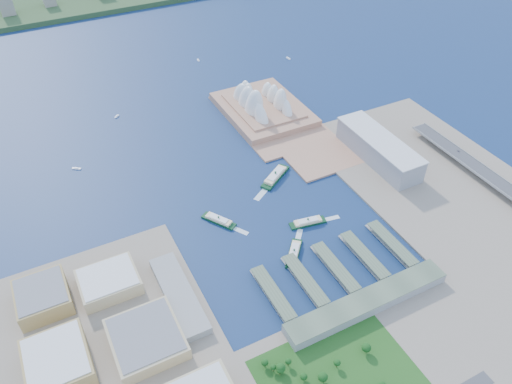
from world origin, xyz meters
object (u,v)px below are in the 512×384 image
toaster_building (379,149)px  ferry_b (275,175)px  ferry_a (219,219)px  car_c (459,151)px  ferry_d (308,221)px  ferry_c (294,252)px  opera_house (263,96)px

toaster_building → ferry_b: (-158.89, 31.90, -14.73)m
ferry_a → car_c: (378.68, -39.76, 10.85)m
ferry_b → car_c: car_c is taller
ferry_d → car_c: size_ratio=11.82×
ferry_b → car_c: size_ratio=14.77×
ferry_c → opera_house: bearing=-70.2°
opera_house → ferry_d: 283.61m
toaster_building → ferry_a: 270.55m
ferry_a → ferry_c: ferry_c is taller
ferry_a → ferry_c: 112.07m
ferry_b → ferry_a: bearing=-100.2°
opera_house → ferry_b: bearing=-112.3°
ferry_b → opera_house: bearing=124.7°
ferry_a → car_c: 380.91m
toaster_building → car_c: 121.96m
ferry_c → car_c: size_ratio=11.98×
ferry_a → ferry_b: 120.21m
opera_house → ferry_b: opera_house is taller
ferry_c → ferry_d: bearing=-97.3°
opera_house → ferry_d: (-77.44, -271.45, -27.39)m
ferry_d → car_c: 277.18m
toaster_building → ferry_b: toaster_building is taller
ferry_c → ferry_d: (43.75, 38.87, -0.06)m
ferry_c → ferry_a: bearing=-17.4°
opera_house → ferry_c: 334.26m
toaster_building → car_c: (109.00, -54.47, -5.05)m
opera_house → toaster_building: (90.00, -200.00, -11.50)m
car_c → ferry_a: bearing=174.0°
ferry_c → car_c: 325.21m
ferry_a → toaster_building: bearing=-29.3°
opera_house → car_c: (199.00, -254.47, -16.55)m
opera_house → ferry_a: (-179.68, -214.72, -27.41)m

